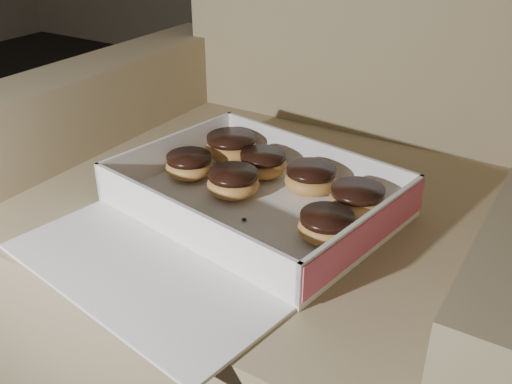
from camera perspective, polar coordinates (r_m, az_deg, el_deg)
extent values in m
cube|color=tan|center=(1.02, 2.14, -9.85)|extent=(0.72, 0.72, 0.42)
cube|color=tan|center=(1.19, -14.34, -0.75)|extent=(0.12, 0.72, 0.56)
cube|color=white|center=(0.84, 0.00, -1.45)|extent=(0.42, 0.34, 0.01)
cube|color=white|center=(0.92, 5.74, 3.54)|extent=(0.37, 0.07, 0.06)
cube|color=white|center=(0.74, -7.16, -3.28)|extent=(0.37, 0.07, 0.06)
cube|color=white|center=(0.94, -8.51, 4.01)|extent=(0.05, 0.28, 0.06)
cube|color=white|center=(0.73, 11.04, -4.04)|extent=(0.05, 0.28, 0.06)
cube|color=#D35575|center=(0.73, 11.34, -4.16)|extent=(0.05, 0.27, 0.05)
cube|color=white|center=(0.71, -11.87, -8.11)|extent=(0.39, 0.22, 0.01)
ellipsoid|color=gold|center=(0.96, -2.50, 4.38)|extent=(0.09, 0.09, 0.04)
cylinder|color=black|center=(0.95, -2.52, 5.38)|extent=(0.08, 0.08, 0.01)
ellipsoid|color=gold|center=(0.91, 0.68, 2.71)|extent=(0.08, 0.08, 0.04)
cylinder|color=black|center=(0.90, 0.69, 3.64)|extent=(0.07, 0.07, 0.01)
ellipsoid|color=gold|center=(0.85, -2.29, 0.80)|extent=(0.08, 0.08, 0.04)
cylinder|color=black|center=(0.84, -2.31, 1.80)|extent=(0.07, 0.07, 0.01)
ellipsoid|color=gold|center=(0.75, 7.06, -3.57)|extent=(0.08, 0.08, 0.04)
cylinder|color=black|center=(0.74, 7.14, -2.52)|extent=(0.07, 0.07, 0.01)
ellipsoid|color=gold|center=(0.81, 10.07, -0.94)|extent=(0.08, 0.08, 0.04)
cylinder|color=black|center=(0.81, 10.17, 0.11)|extent=(0.08, 0.08, 0.01)
ellipsoid|color=gold|center=(0.91, -6.68, 2.53)|extent=(0.08, 0.08, 0.04)
cylinder|color=black|center=(0.90, -6.74, 3.43)|extent=(0.07, 0.07, 0.01)
ellipsoid|color=gold|center=(0.86, 5.50, 1.18)|extent=(0.08, 0.08, 0.04)
cylinder|color=black|center=(0.86, 5.55, 2.18)|extent=(0.07, 0.07, 0.01)
ellipsoid|color=black|center=(0.79, -1.20, -2.78)|extent=(0.01, 0.01, 0.00)
ellipsoid|color=black|center=(0.76, -5.07, -4.42)|extent=(0.01, 0.01, 0.00)
ellipsoid|color=black|center=(0.78, -4.89, -3.39)|extent=(0.01, 0.01, 0.00)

